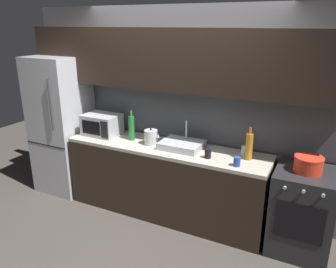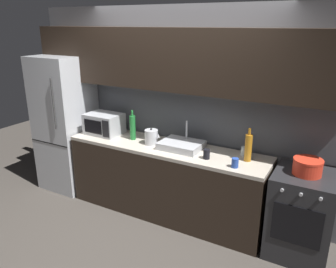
# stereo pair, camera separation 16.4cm
# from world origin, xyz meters

# --- Properties ---
(ground_plane) EXTENTS (10.00, 10.00, 0.00)m
(ground_plane) POSITION_xyz_m (0.00, 0.00, 0.00)
(ground_plane) COLOR #3D3833
(back_wall) EXTENTS (4.22, 0.44, 2.50)m
(back_wall) POSITION_xyz_m (0.00, 1.20, 1.55)
(back_wall) COLOR slate
(back_wall) RESTS_ON ground
(counter_run) EXTENTS (2.48, 0.60, 0.90)m
(counter_run) POSITION_xyz_m (0.00, 0.90, 0.45)
(counter_run) COLOR black
(counter_run) RESTS_ON ground
(refrigerator) EXTENTS (0.68, 0.69, 1.88)m
(refrigerator) POSITION_xyz_m (-1.62, 0.90, 0.94)
(refrigerator) COLOR #ADAFB5
(refrigerator) RESTS_ON ground
(oven_range) EXTENTS (0.60, 0.62, 0.90)m
(oven_range) POSITION_xyz_m (1.58, 0.90, 0.45)
(oven_range) COLOR #232326
(oven_range) RESTS_ON ground
(microwave) EXTENTS (0.46, 0.35, 0.27)m
(microwave) POSITION_xyz_m (-0.94, 0.92, 1.04)
(microwave) COLOR #A8AAAF
(microwave) RESTS_ON counter_run
(sink_basin) EXTENTS (0.48, 0.38, 0.30)m
(sink_basin) POSITION_xyz_m (0.20, 0.93, 0.94)
(sink_basin) COLOR #ADAFB5
(sink_basin) RESTS_ON counter_run
(kettle) EXTENTS (0.19, 0.16, 0.20)m
(kettle) POSITION_xyz_m (-0.19, 0.88, 0.99)
(kettle) COLOR #B7BABF
(kettle) RESTS_ON counter_run
(wine_bottle_green) EXTENTS (0.07, 0.07, 0.38)m
(wine_bottle_green) POSITION_xyz_m (-0.48, 0.92, 1.06)
(wine_bottle_green) COLOR #1E6B2D
(wine_bottle_green) RESTS_ON counter_run
(wine_bottle_amber) EXTENTS (0.08, 0.08, 0.36)m
(wine_bottle_amber) POSITION_xyz_m (0.98, 0.95, 1.05)
(wine_bottle_amber) COLOR #B27019
(wine_bottle_amber) RESTS_ON counter_run
(mug_blue) EXTENTS (0.07, 0.07, 0.10)m
(mug_blue) POSITION_xyz_m (0.92, 0.72, 0.95)
(mug_blue) COLOR #234299
(mug_blue) RESTS_ON counter_run
(mug_dark) EXTENTS (0.07, 0.07, 0.11)m
(mug_dark) POSITION_xyz_m (0.58, 0.78, 0.95)
(mug_dark) COLOR black
(mug_dark) RESTS_ON counter_run
(mug_clear) EXTENTS (0.07, 0.07, 0.10)m
(mug_clear) POSITION_xyz_m (0.90, 1.08, 0.95)
(mug_clear) COLOR silver
(mug_clear) RESTS_ON counter_run
(cooking_pot) EXTENTS (0.28, 0.28, 0.16)m
(cooking_pot) POSITION_xyz_m (1.58, 0.90, 0.98)
(cooking_pot) COLOR red
(cooking_pot) RESTS_ON oven_range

